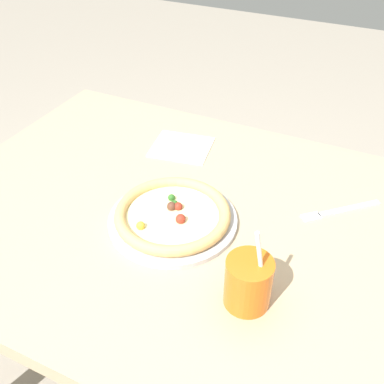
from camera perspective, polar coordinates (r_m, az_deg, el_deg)
ground_plane at (r=1.65m, az=-1.95°, el=-22.56°), size 8.00×8.00×0.00m
dining_table at (r=1.14m, az=-2.63°, el=-6.65°), size 1.13×0.89×0.75m
pizza_near at (r=1.01m, az=-2.45°, el=-3.04°), size 0.29×0.29×0.04m
drink_cup_colored at (r=0.84m, az=7.11°, el=-11.24°), size 0.09×0.09×0.18m
paper_napkin at (r=1.28m, az=-1.33°, el=5.70°), size 0.18×0.17×0.00m
fork at (r=1.10m, az=17.86°, el=-2.30°), size 0.16×0.15×0.00m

